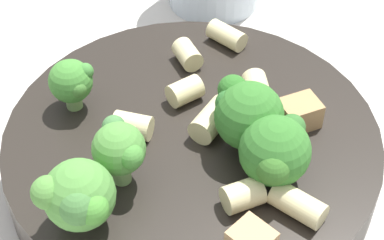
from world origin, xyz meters
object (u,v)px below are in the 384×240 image
(rigatoni_1, at_px, (298,205))
(rigatoni_2, at_px, (187,55))
(pasta_bowl, at_px, (192,151))
(broccoli_floret_2, at_px, (78,197))
(rigatoni_5, at_px, (212,120))
(broccoli_floret_3, at_px, (120,149))
(rigatoni_6, at_px, (243,195))
(rigatoni_7, at_px, (133,126))
(rigatoni_3, at_px, (256,89))
(broccoli_floret_0, at_px, (248,111))
(chicken_chunk_1, at_px, (299,113))
(broccoli_floret_4, at_px, (72,82))
(rigatoni_0, at_px, (185,91))
(rigatoni_4, at_px, (227,36))
(broccoli_floret_1, at_px, (274,150))

(rigatoni_1, bearing_deg, rigatoni_2, -134.04)
(pasta_bowl, distance_m, rigatoni_1, 0.09)
(broccoli_floret_2, height_order, rigatoni_5, broccoli_floret_2)
(broccoli_floret_3, relative_size, rigatoni_2, 1.91)
(rigatoni_6, xyz_separation_m, rigatoni_7, (-0.03, -0.08, -0.00))
(rigatoni_2, relative_size, rigatoni_3, 0.97)
(broccoli_floret_3, distance_m, rigatoni_7, 0.04)
(rigatoni_3, relative_size, rigatoni_5, 0.74)
(broccoli_floret_2, relative_size, rigatoni_1, 1.43)
(broccoli_floret_0, relative_size, chicken_chunk_1, 1.94)
(pasta_bowl, distance_m, rigatoni_6, 0.07)
(broccoli_floret_4, distance_m, rigatoni_3, 0.11)
(rigatoni_0, distance_m, rigatoni_2, 0.04)
(broccoli_floret_0, distance_m, rigatoni_4, 0.10)
(broccoli_floret_1, bearing_deg, broccoli_floret_0, -134.69)
(broccoli_floret_1, height_order, broccoli_floret_2, same)
(rigatoni_0, xyz_separation_m, rigatoni_3, (-0.02, 0.04, 0.00))
(rigatoni_3, height_order, rigatoni_4, rigatoni_3)
(rigatoni_2, bearing_deg, broccoli_floret_3, 2.02)
(chicken_chunk_1, bearing_deg, rigatoni_3, -112.92)
(broccoli_floret_0, bearing_deg, broccoli_floret_1, 45.31)
(broccoli_floret_0, height_order, rigatoni_1, broccoli_floret_0)
(broccoli_floret_4, bearing_deg, rigatoni_4, 144.80)
(broccoli_floret_1, bearing_deg, rigatoni_4, -149.82)
(rigatoni_0, bearing_deg, broccoli_floret_3, -6.42)
(broccoli_floret_0, bearing_deg, rigatoni_1, 46.17)
(broccoli_floret_1, distance_m, rigatoni_0, 0.08)
(rigatoni_1, bearing_deg, rigatoni_4, -146.85)
(rigatoni_3, height_order, chicken_chunk_1, chicken_chunk_1)
(broccoli_floret_2, distance_m, rigatoni_7, 0.07)
(rigatoni_2, relative_size, rigatoni_7, 0.92)
(rigatoni_0, height_order, rigatoni_5, rigatoni_5)
(broccoli_floret_1, bearing_deg, chicken_chunk_1, 176.22)
(broccoli_floret_0, relative_size, rigatoni_5, 1.55)
(rigatoni_2, relative_size, chicken_chunk_1, 0.89)
(rigatoni_5, bearing_deg, rigatoni_7, -63.26)
(rigatoni_3, xyz_separation_m, rigatoni_5, (0.04, -0.02, 0.00))
(broccoli_floret_3, height_order, rigatoni_5, broccoli_floret_3)
(broccoli_floret_3, bearing_deg, rigatoni_2, -177.98)
(rigatoni_5, xyz_separation_m, rigatoni_6, (0.05, 0.03, -0.00))
(rigatoni_3, bearing_deg, rigatoni_2, -108.02)
(broccoli_floret_4, height_order, rigatoni_7, broccoli_floret_4)
(broccoli_floret_3, xyz_separation_m, rigatoni_6, (-0.01, 0.07, -0.02))
(broccoli_floret_1, xyz_separation_m, rigatoni_0, (-0.04, -0.07, -0.02))
(rigatoni_1, relative_size, rigatoni_4, 1.10)
(chicken_chunk_1, bearing_deg, rigatoni_0, -86.03)
(rigatoni_7, bearing_deg, rigatoni_4, 167.64)
(broccoli_floret_2, xyz_separation_m, broccoli_floret_4, (-0.08, -0.05, -0.00))
(rigatoni_7, bearing_deg, broccoli_floret_0, 105.26)
(rigatoni_0, distance_m, rigatoni_3, 0.04)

